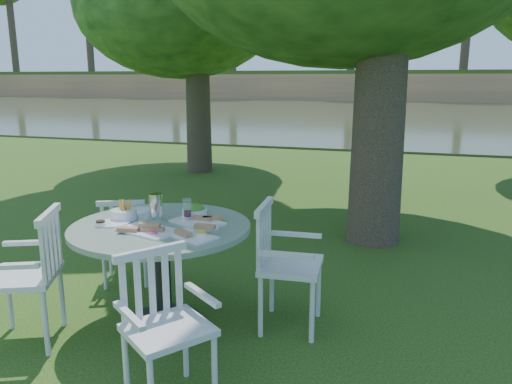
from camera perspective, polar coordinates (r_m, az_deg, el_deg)
ground at (r=4.65m, az=-0.75°, el=-10.79°), size 140.00×140.00×0.00m
table at (r=3.83m, az=-10.74°, el=-6.06°), size 1.34×1.34×0.80m
chair_ne at (r=3.79m, az=2.61°, el=-7.29°), size 0.49×0.52×0.96m
chair_nw at (r=4.68m, az=-14.82°, el=-4.76°), size 0.54×0.52×0.82m
chair_sw at (r=3.88m, az=-23.83°, el=-7.83°), size 0.62×0.63×0.97m
chair_se at (r=3.04m, az=-10.82°, el=-13.51°), size 0.61×0.62×0.90m
tableware at (r=3.84m, az=-10.97°, el=-2.85°), size 1.01×0.77×0.21m
river at (r=27.14m, az=14.76°, el=8.51°), size 100.00×28.00×0.12m
far_bank at (r=45.50m, az=16.96°, el=19.14°), size 100.00×18.00×15.20m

